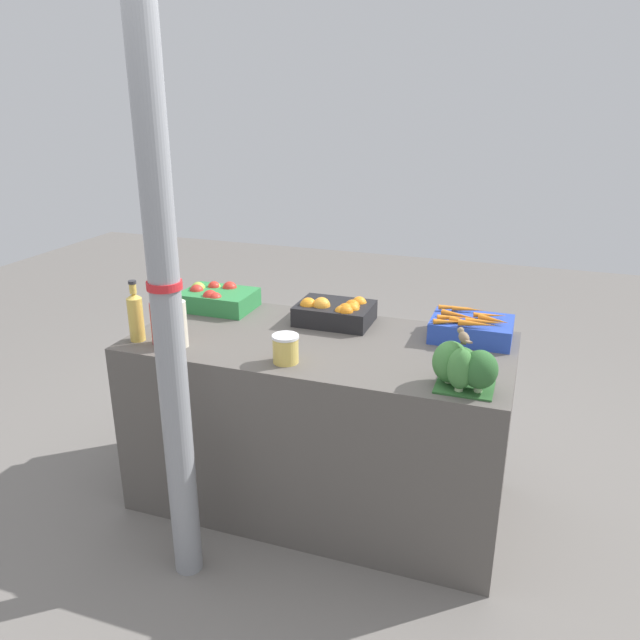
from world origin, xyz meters
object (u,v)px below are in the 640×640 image
support_pole (167,315)px  carrot_crate (471,328)px  apple_crate (217,298)px  orange_crate (336,312)px  juice_bottle_cloudy (179,320)px  juice_bottle_ruby (158,320)px  sparrow_bird (464,337)px  juice_bottle_golden (136,315)px  pickle_jar (286,349)px  broccoli_pile (463,366)px

support_pole → carrot_crate: support_pole is taller
support_pole → apple_crate: bearing=108.0°
orange_crate → juice_bottle_cloudy: bearing=-137.7°
carrot_crate → juice_bottle_ruby: juice_bottle_ruby is taller
juice_bottle_cloudy → sparrow_bird: (1.23, 0.00, 0.08)m
juice_bottle_cloudy → apple_crate: bearing=100.2°
juice_bottle_golden → orange_crate: bearing=33.0°
pickle_jar → sparrow_bird: sparrow_bird is taller
apple_crate → juice_bottle_ruby: size_ratio=1.39×
carrot_crate → sparrow_bird: bearing=-88.0°
orange_crate → broccoli_pile: 0.86m
apple_crate → juice_bottle_golden: bearing=-104.0°
sparrow_bird → orange_crate: bearing=27.6°
juice_bottle_cloudy → orange_crate: bearing=42.3°
juice_bottle_ruby → pickle_jar: (0.62, -0.01, -0.05)m
carrot_crate → sparrow_bird: (0.02, -0.52, 0.15)m
orange_crate → juice_bottle_ruby: (-0.67, -0.51, 0.05)m
juice_bottle_cloudy → pickle_jar: juice_bottle_cloudy is taller
support_pole → apple_crate: support_pole is taller
apple_crate → sparrow_bird: sparrow_bird is taller
broccoli_pile → juice_bottle_cloudy: bearing=179.5°
apple_crate → sparrow_bird: bearing=-21.4°
apple_crate → support_pole: bearing=-72.0°
pickle_jar → carrot_crate: bearing=36.7°
support_pole → sparrow_bird: (1.03, 0.39, -0.10)m
apple_crate → orange_crate: 0.66m
juice_bottle_ruby → pickle_jar: juice_bottle_ruby is taller
support_pole → sparrow_bird: bearing=20.7°
juice_bottle_golden → sparrow_bird: size_ratio=2.23×
broccoli_pile → pickle_jar: size_ratio=2.07×
broccoli_pile → juice_bottle_cloudy: size_ratio=0.88×
juice_bottle_ruby → pickle_jar: 0.62m
apple_crate → juice_bottle_ruby: (-0.02, -0.52, 0.05)m
apple_crate → juice_bottle_golden: 0.54m
apple_crate → broccoli_pile: size_ratio=1.44×
apple_crate → juice_bottle_golden: (-0.13, -0.52, 0.06)m
juice_bottle_ruby → juice_bottle_cloudy: (0.11, 0.00, 0.01)m
carrot_crate → sparrow_bird: sparrow_bird is taller
sparrow_bird → juice_bottle_cloudy: bearing=65.0°
support_pole → carrot_crate: (1.01, 0.91, -0.25)m
juice_bottle_ruby → pickle_jar: bearing=-0.6°
juice_bottle_golden → juice_bottle_cloudy: juice_bottle_cloudy is taller
carrot_crate → juice_bottle_cloudy: 1.32m
support_pole → juice_bottle_golden: support_pole is taller
support_pole → sparrow_bird: size_ratio=18.01×
pickle_jar → sparrow_bird: 0.74m
juice_bottle_ruby → sparrow_bird: (1.34, 0.00, 0.10)m
juice_bottle_cloudy → pickle_jar: (0.51, -0.01, -0.06)m
juice_bottle_ruby → juice_bottle_cloudy: bearing=0.0°
carrot_crate → broccoli_pile: size_ratio=1.44×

